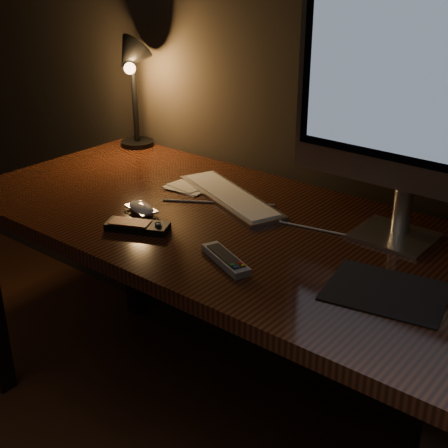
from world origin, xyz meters
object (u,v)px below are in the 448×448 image
Objects in this scene: monitor at (411,94)px; media_remote at (137,226)px; desk at (242,252)px; keyboard at (230,196)px; desk_lamp at (131,73)px; mouse at (141,209)px; tv_remote at (226,259)px.

monitor reaches higher than media_remote.
keyboard is (-0.09, 0.05, 0.14)m from desk.
media_remote is 0.43× the size of desk_lamp.
media_remote reaches higher than desk.
monitor reaches higher than desk.
mouse is at bearing -96.67° from keyboard.
monitor is (0.41, 0.10, 0.50)m from desk.
keyboard is 0.40m from tv_remote.
mouse is (-0.21, -0.19, 0.14)m from desk.
desk is 0.34m from media_remote.
keyboard is 4.26× the size of mouse.
desk is 2.55× the size of monitor.
desk_lamp reaches higher than desk.
monitor reaches higher than desk_lamp.
tv_remote is (0.16, -0.27, 0.14)m from desk.
tv_remote reaches higher than keyboard.
keyboard is at bearing 56.34° from media_remote.
desk is 15.67× the size of mouse.
desk is 0.34m from tv_remote.
desk is at bearing -37.01° from desk_lamp.
tv_remote is (0.37, -0.09, -0.00)m from mouse.
monitor is 0.75m from media_remote.
desk is 0.32m from mouse.
keyboard is 1.06× the size of desk_lamp.
desk_lamp is (-0.52, 0.49, 0.27)m from media_remote.
mouse reaches higher than keyboard.
keyboard is at bearing 149.82° from tv_remote.
desk is 3.88× the size of desk_lamp.
desk is at bearing 38.88° from media_remote.
media_remote is at bearing -62.18° from desk_lamp.
tv_remote is at bearing -23.97° from media_remote.
desk_lamp is (-1.07, 0.11, -0.09)m from monitor.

